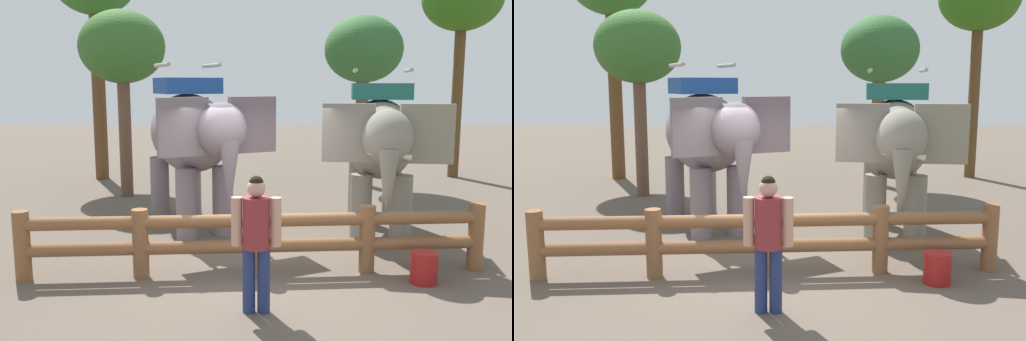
# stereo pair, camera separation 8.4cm
# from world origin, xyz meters

# --- Properties ---
(ground_plane) EXTENTS (60.00, 60.00, 0.00)m
(ground_plane) POSITION_xyz_m (0.00, 0.00, 0.00)
(ground_plane) COLOR brown
(log_fence) EXTENTS (7.13, 0.77, 1.05)m
(log_fence) POSITION_xyz_m (-0.00, 0.06, 0.61)
(log_fence) COLOR brown
(log_fence) RESTS_ON ground
(elephant_near_left) EXTENTS (2.99, 3.87, 3.29)m
(elephant_near_left) POSITION_xyz_m (-1.26, 2.80, 1.85)
(elephant_near_left) COLOR slate
(elephant_near_left) RESTS_ON ground
(elephant_center) EXTENTS (2.11, 3.76, 3.18)m
(elephant_center) POSITION_xyz_m (2.33, 2.29, 1.78)
(elephant_center) COLOR gray
(elephant_center) RESTS_ON ground
(tourist_woman_in_black) EXTENTS (0.63, 0.36, 1.77)m
(tourist_woman_in_black) POSITION_xyz_m (0.02, -1.34, 1.03)
(tourist_woman_in_black) COLOR navy
(tourist_woman_in_black) RESTS_ON ground
(tree_far_left) EXTENTS (2.14, 2.14, 4.71)m
(tree_far_left) POSITION_xyz_m (-3.37, 5.98, 3.72)
(tree_far_left) COLOR brown
(tree_far_left) RESTS_ON ground
(tree_back_center) EXTENTS (2.18, 2.18, 4.77)m
(tree_back_center) POSITION_xyz_m (2.97, 7.72, 3.75)
(tree_back_center) COLOR brown
(tree_back_center) RESTS_ON ground
(tree_far_right) EXTENTS (2.38, 2.38, 6.47)m
(tree_far_right) POSITION_xyz_m (6.12, 9.03, 5.33)
(tree_far_right) COLOR brown
(tree_far_right) RESTS_ON ground
(feed_bucket) EXTENTS (0.39, 0.39, 0.47)m
(feed_bucket) POSITION_xyz_m (2.47, -0.28, 0.23)
(feed_bucket) COLOR maroon
(feed_bucket) RESTS_ON ground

